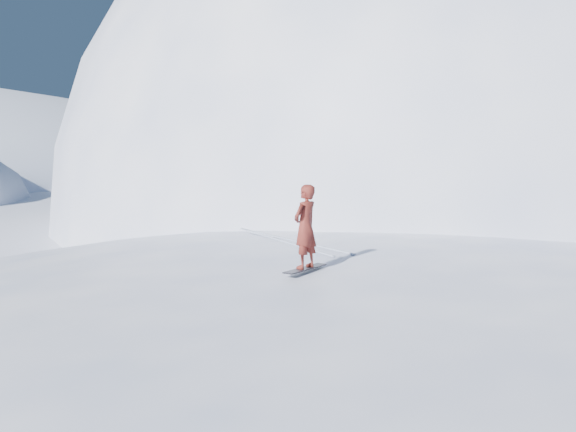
# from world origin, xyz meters

# --- Properties ---
(ground) EXTENTS (400.00, 400.00, 0.00)m
(ground) POSITION_xyz_m (0.00, 0.00, 0.00)
(ground) COLOR white
(ground) RESTS_ON ground
(near_ridge) EXTENTS (36.00, 28.00, 4.80)m
(near_ridge) POSITION_xyz_m (1.00, 3.00, 0.00)
(near_ridge) COLOR white
(near_ridge) RESTS_ON ground
(summit_peak) EXTENTS (60.00, 56.00, 56.00)m
(summit_peak) POSITION_xyz_m (22.00, 26.00, 0.00)
(summit_peak) COLOR white
(summit_peak) RESTS_ON ground
(peak_shoulder) EXTENTS (28.00, 24.00, 18.00)m
(peak_shoulder) POSITION_xyz_m (10.00, 20.00, 0.00)
(peak_shoulder) COLOR white
(peak_shoulder) RESTS_ON ground
(wind_bumps) EXTENTS (16.00, 14.40, 1.00)m
(wind_bumps) POSITION_xyz_m (-0.56, 2.12, 0.00)
(wind_bumps) COLOR white
(wind_bumps) RESTS_ON ground
(snowboard) EXTENTS (1.31, 0.89, 0.02)m
(snowboard) POSITION_xyz_m (-2.45, 0.66, 2.41)
(snowboard) COLOR black
(snowboard) RESTS_ON near_ridge
(snowboarder) EXTENTS (0.82, 0.73, 1.88)m
(snowboarder) POSITION_xyz_m (-2.45, 0.66, 3.36)
(snowboarder) COLOR maroon
(snowboarder) RESTS_ON snowboard
(board_tracks) EXTENTS (1.22, 5.98, 0.04)m
(board_tracks) POSITION_xyz_m (-1.25, 4.76, 2.42)
(board_tracks) COLOR silver
(board_tracks) RESTS_ON ground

